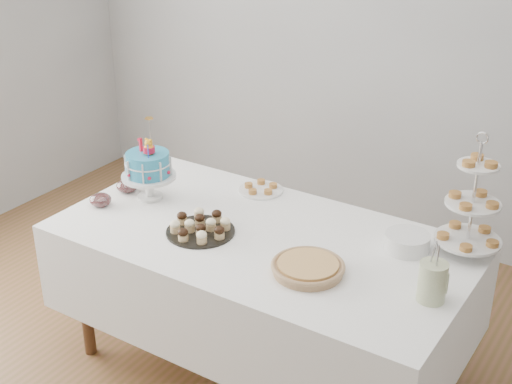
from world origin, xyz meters
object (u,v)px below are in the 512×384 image
Objects in this scene: cupcake_tray at (200,226)px; jam_bowl_a at (101,200)px; jam_bowl_b at (127,186)px; pie at (308,267)px; pastry_plate at (261,189)px; table at (261,277)px; birthday_cake at (149,177)px; plate_stack at (407,242)px; tiered_stand at (473,204)px; utensil_pitcher at (433,280)px.

cupcake_tray is 0.59m from jam_bowl_a.
jam_bowl_b is at bearing 165.50° from cupcake_tray.
pie reaches higher than pastry_plate.
birthday_cake is (-0.69, 0.03, 0.34)m from table.
jam_bowl_a reaches higher than pie.
plate_stack is at bearing 26.21° from birthday_cake.
table is 9.64× the size of plate_stack.
jam_bowl_b is (-0.58, -0.38, 0.02)m from pastry_plate.
cupcake_tray is 1.22m from tiered_stand.
tiered_stand is (1.53, 0.34, 0.12)m from birthday_cake.
pie is 0.83m from pastry_plate.
birthday_cake is 0.47m from cupcake_tray.
birthday_cake is at bearing 178.68° from utensil_pitcher.
jam_bowl_b is (-1.18, 0.19, 0.00)m from pie.
tiered_stand is 2.84× the size of plate_stack.
plate_stack is (0.61, 0.24, 0.27)m from table.
tiered_stand reaches higher than jam_bowl_b.
jam_bowl_b is (-0.00, 0.20, 0.00)m from jam_bowl_a.
tiered_stand is at bearing 28.50° from plate_stack.
utensil_pitcher is (1.68, -0.10, 0.06)m from jam_bowl_b.
pastry_plate reaches higher than table.
plate_stack is at bearing 128.12° from utensil_pitcher.
pastry_plate is 2.14× the size of jam_bowl_a.
jam_bowl_a is 0.20m from jam_bowl_b.
cupcake_tray is 1.61× the size of plate_stack.
cupcake_tray reaches higher than pie.
plate_stack reaches higher than pastry_plate.
table is at bearing 27.16° from cupcake_tray.
utensil_pitcher is at bearing -5.53° from table.
table is 8.28× the size of pastry_plate.
birthday_cake reaches higher than jam_bowl_a.
birthday_cake is at bearing 160.42° from cupcake_tray.
jam_bowl_b is at bearing 170.74° from pie.
pie is 0.55× the size of tiered_stand.
cupcake_tray is at bearing -14.50° from jam_bowl_b.
tiered_stand is 0.33m from plate_stack.
birthday_cake is at bearing 177.88° from table.
pie is 1.35× the size of pastry_plate.
tiered_stand is 5.21× the size of jam_bowl_a.
utensil_pitcher is (0.50, 0.09, 0.06)m from pie.
tiered_stand is 2.44× the size of pastry_plate.
pie is 0.76m from tiered_stand.
table is 0.39m from cupcake_tray.
jam_bowl_b reaches higher than jam_bowl_a.
cupcake_tray is 0.94m from plate_stack.
pastry_plate is 0.92× the size of utensil_pitcher.
pastry_plate is (-0.26, 0.40, 0.24)m from table.
jam_bowl_a is 0.97× the size of jam_bowl_b.
cupcake_tray is 0.61m from jam_bowl_b.
pie is (0.59, -0.04, -0.01)m from cupcake_tray.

